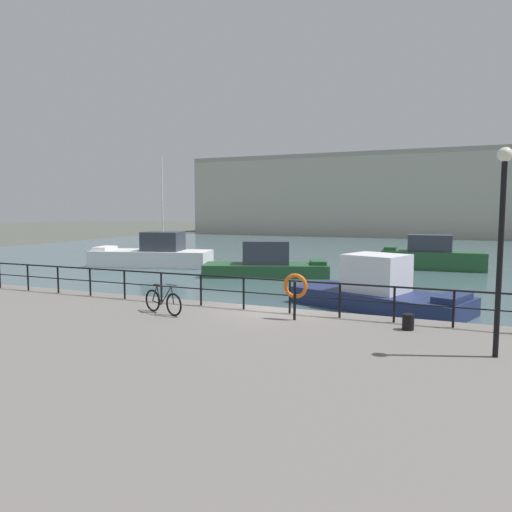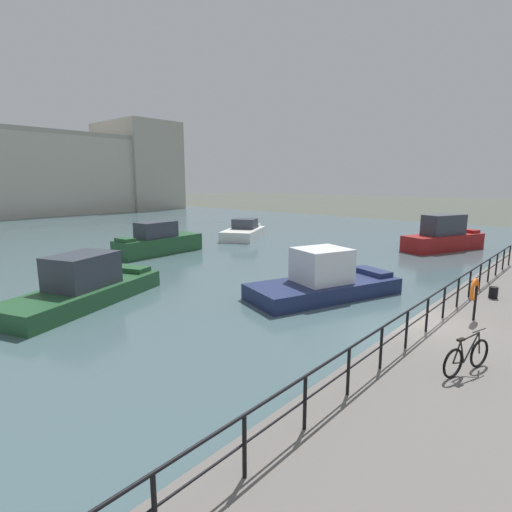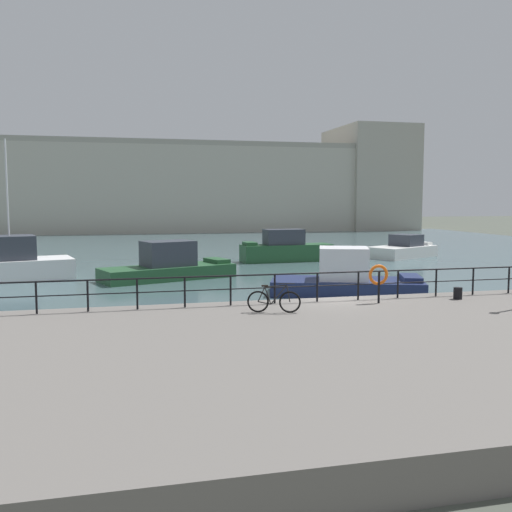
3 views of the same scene
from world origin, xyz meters
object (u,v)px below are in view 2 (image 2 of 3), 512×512
object	(u,v)px
moored_small_launch	(158,242)
moored_white_yacht	(84,286)
mooring_bollard	(493,293)
life_ring_stand	(475,291)
moored_cabin_cruiser	(324,281)
moored_green_narrowboat	(443,237)
moored_blue_motorboat	(244,232)
parked_bicycle	(466,357)

from	to	relation	value
moored_small_launch	moored_white_yacht	size ratio (longest dim) A/B	0.85
mooring_bollard	life_ring_stand	distance (m)	3.34
mooring_bollard	moored_cabin_cruiser	bearing A→B (deg)	104.87
mooring_bollard	moored_green_narrowboat	bearing A→B (deg)	22.74
moored_green_narrowboat	moored_cabin_cruiser	xyz separation A→B (m)	(-16.80, 0.21, -0.29)
moored_small_launch	mooring_bollard	bearing A→B (deg)	88.10
moored_green_narrowboat	mooring_bollard	world-z (taller)	moored_green_narrowboat
moored_blue_motorboat	life_ring_stand	size ratio (longest dim) A/B	4.59
moored_blue_motorboat	mooring_bollard	distance (m)	24.04
moored_white_yacht	parked_bicycle	xyz separation A→B (m)	(2.21, -14.63, 0.44)
moored_cabin_cruiser	life_ring_stand	world-z (taller)	moored_cabin_cruiser
moored_white_yacht	moored_blue_motorboat	bearing A→B (deg)	3.86
moored_blue_motorboat	moored_cabin_cruiser	world-z (taller)	moored_cabin_cruiser
moored_blue_motorboat	moored_white_yacht	size ratio (longest dim) A/B	0.80
moored_cabin_cruiser	life_ring_stand	bearing A→B (deg)	-83.01
moored_white_yacht	moored_green_narrowboat	xyz separation A→B (m)	(24.65, -7.45, 0.27)
moored_cabin_cruiser	mooring_bollard	distance (m)	6.76
parked_bicycle	mooring_bollard	xyz separation A→B (m)	(7.37, 0.87, -0.17)
moored_small_launch	moored_blue_motorboat	bearing A→B (deg)	-178.48
moored_green_narrowboat	moored_white_yacht	bearing A→B (deg)	-174.97
moored_small_launch	life_ring_stand	world-z (taller)	moored_small_launch
moored_blue_motorboat	moored_green_narrowboat	xyz separation A→B (m)	(5.59, -15.77, 0.40)
mooring_bollard	life_ring_stand	xyz separation A→B (m)	(-3.25, -0.03, 0.75)
moored_green_narrowboat	parked_bicycle	world-z (taller)	moored_green_narrowboat
parked_bicycle	mooring_bollard	distance (m)	7.42
moored_green_narrowboat	parked_bicycle	xyz separation A→B (m)	(-22.44, -7.18, 0.17)
moored_blue_motorboat	parked_bicycle	distance (m)	28.48
parked_bicycle	life_ring_stand	xyz separation A→B (m)	(4.12, 0.84, 0.59)
moored_blue_motorboat	moored_green_narrowboat	distance (m)	16.74
moored_small_launch	life_ring_stand	xyz separation A→B (m)	(-2.81, -21.32, 0.88)
moored_small_launch	moored_green_narrowboat	distance (m)	21.56
moored_white_yacht	life_ring_stand	world-z (taller)	life_ring_stand
moored_cabin_cruiser	parked_bicycle	world-z (taller)	moored_cabin_cruiser
moored_small_launch	moored_white_yacht	xyz separation A→B (m)	(-9.14, -7.53, -0.15)
moored_small_launch	parked_bicycle	size ratio (longest dim) A/B	3.99
moored_green_narrowboat	life_ring_stand	size ratio (longest dim) A/B	5.13
moored_blue_motorboat	moored_small_launch	xyz separation A→B (m)	(-9.92, -0.80, 0.28)
moored_white_yacht	mooring_bollard	size ratio (longest dim) A/B	18.16
moored_small_launch	moored_cabin_cruiser	size ratio (longest dim) A/B	0.89
moored_small_launch	moored_cabin_cruiser	world-z (taller)	moored_small_launch
moored_blue_motorboat	parked_bicycle	world-z (taller)	parked_bicycle
moored_small_launch	moored_green_narrowboat	xyz separation A→B (m)	(15.51, -14.98, 0.12)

